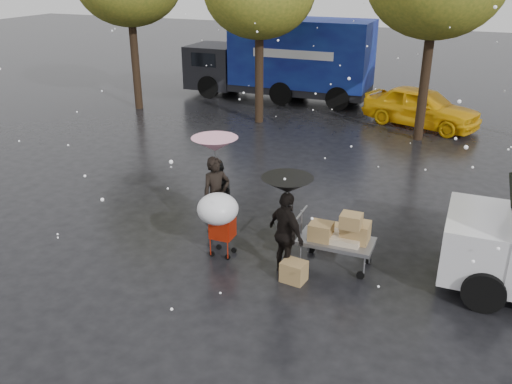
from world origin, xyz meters
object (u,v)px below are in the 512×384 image
at_px(person_black, 286,234).
at_px(shopping_cart, 219,212).
at_px(blue_truck, 283,59).
at_px(yellow_taxi, 421,107).
at_px(person_pink, 216,195).
at_px(vendor_cart, 341,234).

bearing_deg(person_black, shopping_cart, 34.08).
bearing_deg(person_black, blue_truck, -35.34).
distance_m(blue_truck, yellow_taxi, 6.78).
xyz_separation_m(person_black, shopping_cart, (-1.46, 0.01, 0.20)).
bearing_deg(blue_truck, person_black, -69.95).
height_order(person_pink, shopping_cart, person_pink).
distance_m(vendor_cart, yellow_taxi, 11.19).
height_order(vendor_cart, yellow_taxi, yellow_taxi).
xyz_separation_m(person_pink, shopping_cart, (0.59, -1.09, 0.17)).
relative_size(person_black, shopping_cart, 1.18).
bearing_deg(yellow_taxi, blue_truck, 89.52).
relative_size(blue_truck, yellow_taxi, 1.92).
bearing_deg(person_pink, person_black, -78.50).
height_order(person_black, shopping_cart, person_black).
relative_size(person_pink, yellow_taxi, 0.41).
bearing_deg(person_black, yellow_taxi, -61.00).
bearing_deg(person_black, vendor_cart, -110.25).
height_order(person_black, yellow_taxi, person_black).
bearing_deg(vendor_cart, yellow_taxi, 88.77).
bearing_deg(shopping_cart, yellow_taxi, 77.49).
relative_size(shopping_cart, blue_truck, 0.18).
xyz_separation_m(shopping_cart, blue_truck, (-3.68, 14.08, 0.69)).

